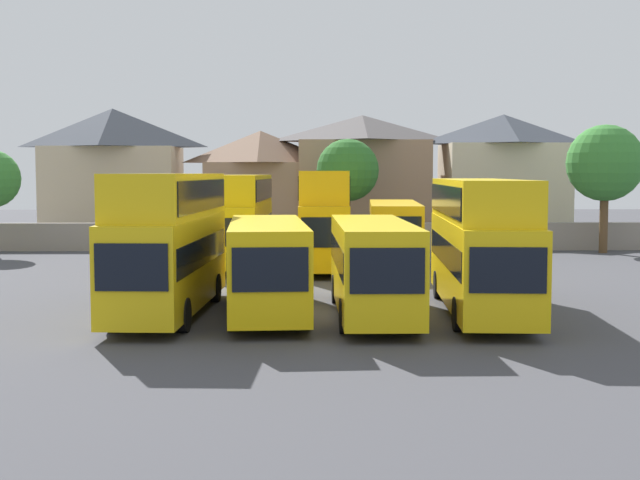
{
  "coord_description": "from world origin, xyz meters",
  "views": [
    {
      "loc": [
        -0.65,
        -29.99,
        5.0
      ],
      "look_at": [
        0.0,
        3.0,
        2.42
      ],
      "focal_mm": 48.14,
      "sensor_mm": 36.0,
      "label": 1
    }
  ],
  "objects_px": {
    "tree_right_of_lot": "(348,170)",
    "bus_6": "(324,214)",
    "bus_7": "(394,230)",
    "bus_2": "(267,262)",
    "house_terrace_far_right": "(503,176)",
    "bus_4": "(480,238)",
    "bus_1": "(169,236)",
    "bus_3": "(372,263)",
    "bus_5": "(241,215)",
    "tree_behind_wall": "(605,163)",
    "house_terrace_right": "(362,176)",
    "house_terrace_left": "(113,173)",
    "house_terrace_centre": "(261,184)"
  },
  "relations": [
    {
      "from": "bus_4",
      "to": "bus_1",
      "type": "bearing_deg",
      "value": -84.48
    },
    {
      "from": "tree_behind_wall",
      "to": "tree_right_of_lot",
      "type": "height_order",
      "value": "tree_behind_wall"
    },
    {
      "from": "bus_3",
      "to": "house_terrace_left",
      "type": "height_order",
      "value": "house_terrace_left"
    },
    {
      "from": "bus_2",
      "to": "bus_3",
      "type": "distance_m",
      "value": 3.72
    },
    {
      "from": "house_terrace_centre",
      "to": "tree_right_of_lot",
      "type": "xyz_separation_m",
      "value": [
        6.23,
        -7.44,
        1.0
      ]
    },
    {
      "from": "bus_6",
      "to": "house_terrace_right",
      "type": "distance_m",
      "value": 20.76
    },
    {
      "from": "bus_5",
      "to": "house_terrace_far_right",
      "type": "bearing_deg",
      "value": 137.87
    },
    {
      "from": "bus_3",
      "to": "bus_1",
      "type": "bearing_deg",
      "value": -94.28
    },
    {
      "from": "bus_2",
      "to": "bus_4",
      "type": "bearing_deg",
      "value": 88.28
    },
    {
      "from": "bus_1",
      "to": "bus_6",
      "type": "height_order",
      "value": "bus_6"
    },
    {
      "from": "bus_3",
      "to": "tree_right_of_lot",
      "type": "distance_m",
      "value": 28.4
    },
    {
      "from": "bus_4",
      "to": "bus_6",
      "type": "distance_m",
      "value": 15.6
    },
    {
      "from": "bus_1",
      "to": "bus_2",
      "type": "distance_m",
      "value": 3.55
    },
    {
      "from": "house_terrace_far_right",
      "to": "bus_5",
      "type": "bearing_deg",
      "value": -134.42
    },
    {
      "from": "bus_2",
      "to": "house_terrace_centre",
      "type": "xyz_separation_m",
      "value": [
        -1.94,
        35.06,
        2.3
      ]
    },
    {
      "from": "bus_2",
      "to": "house_terrace_far_right",
      "type": "height_order",
      "value": "house_terrace_far_right"
    },
    {
      "from": "bus_4",
      "to": "bus_6",
      "type": "height_order",
      "value": "bus_6"
    },
    {
      "from": "bus_7",
      "to": "bus_4",
      "type": "bearing_deg",
      "value": 9.51
    },
    {
      "from": "bus_7",
      "to": "bus_2",
      "type": "bearing_deg",
      "value": -17.65
    },
    {
      "from": "house_terrace_right",
      "to": "tree_behind_wall",
      "type": "height_order",
      "value": "house_terrace_right"
    },
    {
      "from": "bus_4",
      "to": "bus_7",
      "type": "xyz_separation_m",
      "value": [
        -1.46,
        15.21,
        -0.74
      ]
    },
    {
      "from": "bus_5",
      "to": "bus_3",
      "type": "bearing_deg",
      "value": 21.77
    },
    {
      "from": "bus_2",
      "to": "house_terrace_left",
      "type": "bearing_deg",
      "value": -163.01
    },
    {
      "from": "bus_6",
      "to": "tree_right_of_lot",
      "type": "height_order",
      "value": "tree_right_of_lot"
    },
    {
      "from": "bus_3",
      "to": "bus_4",
      "type": "xyz_separation_m",
      "value": [
        3.92,
        0.81,
        0.8
      ]
    },
    {
      "from": "bus_7",
      "to": "house_terrace_right",
      "type": "height_order",
      "value": "house_terrace_right"
    },
    {
      "from": "house_terrace_centre",
      "to": "house_terrace_right",
      "type": "bearing_deg",
      "value": 1.84
    },
    {
      "from": "bus_5",
      "to": "bus_7",
      "type": "relative_size",
      "value": 1.01
    },
    {
      "from": "bus_2",
      "to": "bus_3",
      "type": "relative_size",
      "value": 1.01
    },
    {
      "from": "house_terrace_far_right",
      "to": "tree_right_of_lot",
      "type": "distance_m",
      "value": 13.85
    },
    {
      "from": "house_terrace_far_right",
      "to": "tree_right_of_lot",
      "type": "bearing_deg",
      "value": -150.75
    },
    {
      "from": "bus_5",
      "to": "tree_behind_wall",
      "type": "distance_m",
      "value": 23.59
    },
    {
      "from": "house_terrace_right",
      "to": "tree_behind_wall",
      "type": "xyz_separation_m",
      "value": [
        14.34,
        -12.19,
        0.83
      ]
    },
    {
      "from": "bus_5",
      "to": "house_terrace_far_right",
      "type": "distance_m",
      "value": 26.39
    },
    {
      "from": "bus_3",
      "to": "bus_5",
      "type": "relative_size",
      "value": 0.96
    },
    {
      "from": "bus_7",
      "to": "house_terrace_right",
      "type": "relative_size",
      "value": 1.05
    },
    {
      "from": "tree_right_of_lot",
      "to": "house_terrace_centre",
      "type": "bearing_deg",
      "value": 129.94
    },
    {
      "from": "bus_6",
      "to": "bus_3",
      "type": "bearing_deg",
      "value": 6.1
    },
    {
      "from": "bus_1",
      "to": "bus_2",
      "type": "height_order",
      "value": "bus_1"
    },
    {
      "from": "tree_behind_wall",
      "to": "tree_right_of_lot",
      "type": "relative_size",
      "value": 1.1
    },
    {
      "from": "house_terrace_left",
      "to": "bus_1",
      "type": "bearing_deg",
      "value": -74.68
    },
    {
      "from": "bus_3",
      "to": "house_terrace_far_right",
      "type": "relative_size",
      "value": 1.09
    },
    {
      "from": "bus_4",
      "to": "house_terrace_left",
      "type": "relative_size",
      "value": 1.16
    },
    {
      "from": "bus_6",
      "to": "house_terrace_right",
      "type": "xyz_separation_m",
      "value": [
        3.42,
        20.39,
        1.9
      ]
    },
    {
      "from": "bus_2",
      "to": "bus_1",
      "type": "bearing_deg",
      "value": -92.17
    },
    {
      "from": "bus_3",
      "to": "bus_6",
      "type": "height_order",
      "value": "bus_6"
    },
    {
      "from": "bus_1",
      "to": "bus_3",
      "type": "relative_size",
      "value": 1.03
    },
    {
      "from": "tree_behind_wall",
      "to": "tree_right_of_lot",
      "type": "distance_m",
      "value": 16.48
    },
    {
      "from": "tree_right_of_lot",
      "to": "bus_6",
      "type": "bearing_deg",
      "value": -98.58
    },
    {
      "from": "bus_3",
      "to": "house_terrace_far_right",
      "type": "height_order",
      "value": "house_terrace_far_right"
    }
  ]
}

